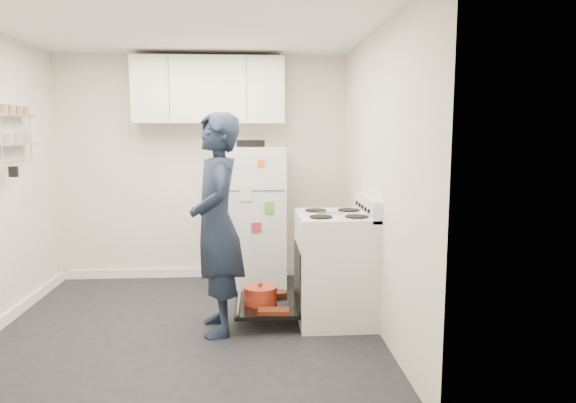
{
  "coord_description": "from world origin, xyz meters",
  "views": [
    {
      "loc": [
        0.58,
        -4.22,
        1.66
      ],
      "look_at": [
        0.87,
        0.25,
        1.05
      ],
      "focal_mm": 32.0,
      "sensor_mm": 36.0,
      "label": 1
    }
  ],
  "objects": [
    {
      "name": "room",
      "position": [
        -0.03,
        0.03,
        1.21
      ],
      "size": [
        3.21,
        3.21,
        2.51
      ],
      "color": "black",
      "rests_on": "ground"
    },
    {
      "name": "electric_range",
      "position": [
        1.26,
        0.15,
        0.47
      ],
      "size": [
        0.66,
        0.76,
        1.1
      ],
      "color": "silver",
      "rests_on": "ground"
    },
    {
      "name": "open_oven_door",
      "position": [
        0.65,
        0.14,
        0.19
      ],
      "size": [
        0.55,
        0.7,
        0.23
      ],
      "color": "black",
      "rests_on": "ground"
    },
    {
      "name": "refrigerator",
      "position": [
        0.54,
        1.25,
        0.76
      ],
      "size": [
        0.72,
        0.74,
        1.57
      ],
      "color": "silver",
      "rests_on": "ground"
    },
    {
      "name": "upper_cabinets",
      "position": [
        0.1,
        1.43,
        2.1
      ],
      "size": [
        1.6,
        0.33,
        0.7
      ],
      "primitive_type": "cube",
      "color": "silver",
      "rests_on": "room"
    },
    {
      "name": "wall_shelf_rack",
      "position": [
        -1.52,
        0.49,
        1.68
      ],
      "size": [
        0.14,
        0.6,
        0.61
      ],
      "color": "#B2B2B7",
      "rests_on": "room"
    },
    {
      "name": "person",
      "position": [
        0.26,
        -0.05,
        0.91
      ],
      "size": [
        0.54,
        0.72,
        1.82
      ],
      "primitive_type": "imported",
      "rotation": [
        0.0,
        0.0,
        -1.41
      ],
      "color": "#162033",
      "rests_on": "ground"
    }
  ]
}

